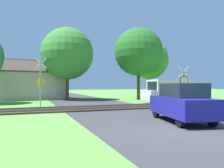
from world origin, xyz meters
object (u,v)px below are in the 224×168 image
(house, at_px, (29,84))
(tree_center, at_px, (67,54))
(stop_sign_near, at_px, (184,85))
(tree_right, at_px, (138,52))
(tree_far, at_px, (149,60))
(mail_truck, at_px, (169,90))
(parked_car, at_px, (181,102))
(crossing_sign_far, at_px, (41,80))

(house, bearing_deg, tree_center, -39.58)
(stop_sign_near, xyz_separation_m, tree_center, (-5.34, 14.15, 3.70))
(tree_right, xyz_separation_m, tree_far, (4.79, 5.63, -0.15))
(mail_truck, xyz_separation_m, parked_car, (-6.04, -9.37, -0.34))
(house, xyz_separation_m, tree_center, (4.27, -2.70, 3.63))
(stop_sign_near, xyz_separation_m, tree_right, (2.96, 11.97, 4.05))
(crossing_sign_far, relative_size, tree_center, 0.45)
(tree_far, bearing_deg, stop_sign_near, -113.77)
(tree_center, bearing_deg, mail_truck, -44.76)
(house, distance_m, mail_truck, 16.76)
(tree_right, bearing_deg, house, 158.77)
(house, xyz_separation_m, tree_far, (17.36, 0.75, 3.83))
(tree_center, xyz_separation_m, parked_car, (2.32, -17.67, -4.55))
(stop_sign_near, height_order, tree_far, tree_far)
(house, distance_m, parked_car, 21.43)
(mail_truck, bearing_deg, stop_sign_near, 150.57)
(crossing_sign_far, bearing_deg, parked_car, -44.18)
(stop_sign_near, xyz_separation_m, parked_car, (-3.02, -3.51, -0.85))
(crossing_sign_far, distance_m, tree_center, 10.09)
(stop_sign_near, distance_m, house, 19.40)
(tree_far, xyz_separation_m, parked_car, (-10.77, -21.11, -4.75))
(house, height_order, tree_center, tree_center)
(tree_center, bearing_deg, tree_far, 14.75)
(tree_far, bearing_deg, tree_right, -130.37)
(crossing_sign_far, xyz_separation_m, tree_right, (11.76, 6.70, 3.67))
(tree_center, relative_size, parked_car, 2.00)
(crossing_sign_far, height_order, house, house)
(stop_sign_near, height_order, house, house)
(stop_sign_near, relative_size, tree_far, 0.34)
(house, bearing_deg, tree_far, -4.84)
(stop_sign_near, height_order, parked_car, stop_sign_near)
(crossing_sign_far, xyz_separation_m, parked_car, (5.78, -8.78, -1.23))
(house, bearing_deg, tree_right, -28.54)
(stop_sign_near, height_order, tree_center, tree_center)
(tree_far, bearing_deg, tree_center, -165.25)
(tree_far, distance_m, mail_truck, 13.40)
(crossing_sign_far, height_order, parked_car, crossing_sign_far)
(mail_truck, bearing_deg, tree_right, -1.58)
(crossing_sign_far, distance_m, parked_car, 10.58)
(house, bearing_deg, mail_truck, -48.33)
(tree_right, height_order, tree_far, tree_right)
(house, distance_m, tree_right, 14.07)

